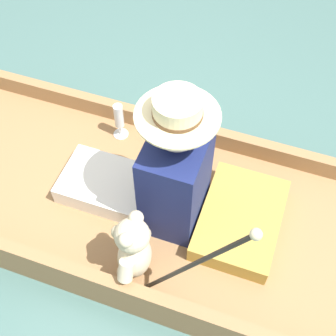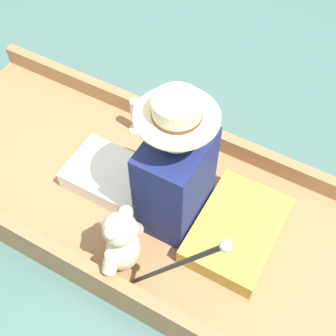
# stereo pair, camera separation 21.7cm
# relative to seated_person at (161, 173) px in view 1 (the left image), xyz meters

# --- Properties ---
(ground_plane) EXTENTS (16.00, 16.00, 0.00)m
(ground_plane) POSITION_rel_seated_person_xyz_m (0.00, 0.15, -0.47)
(ground_plane) COLOR #476B66
(punt_boat) EXTENTS (1.08, 2.61, 0.27)m
(punt_boat) POSITION_rel_seated_person_xyz_m (0.00, 0.15, -0.38)
(punt_boat) COLOR #997047
(punt_boat) RESTS_ON ground_plane
(seat_cushion) EXTENTS (0.56, 0.39, 0.11)m
(seat_cushion) POSITION_rel_seated_person_xyz_m (0.03, -0.42, -0.26)
(seat_cushion) COLOR #B7933D
(seat_cushion) RESTS_ON punt_boat
(seated_person) EXTENTS (0.37, 0.80, 0.84)m
(seated_person) POSITION_rel_seated_person_xyz_m (0.00, 0.00, 0.00)
(seated_person) COLOR white
(seated_person) RESTS_ON punt_boat
(teddy_bear) EXTENTS (0.30, 0.18, 0.43)m
(teddy_bear) POSITION_rel_seated_person_xyz_m (-0.37, -0.00, -0.11)
(teddy_bear) COLOR beige
(teddy_bear) RESTS_ON punt_boat
(wine_glass) EXTENTS (0.09, 0.09, 0.24)m
(wine_glass) POSITION_rel_seated_person_xyz_m (0.39, 0.40, -0.17)
(wine_glass) COLOR silver
(wine_glass) RESTS_ON punt_boat
(walking_cane) EXTENTS (0.04, 0.44, 0.81)m
(walking_cane) POSITION_rel_seated_person_xyz_m (-0.44, -0.33, 0.16)
(walking_cane) COLOR #2D2823
(walking_cane) RESTS_ON punt_boat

